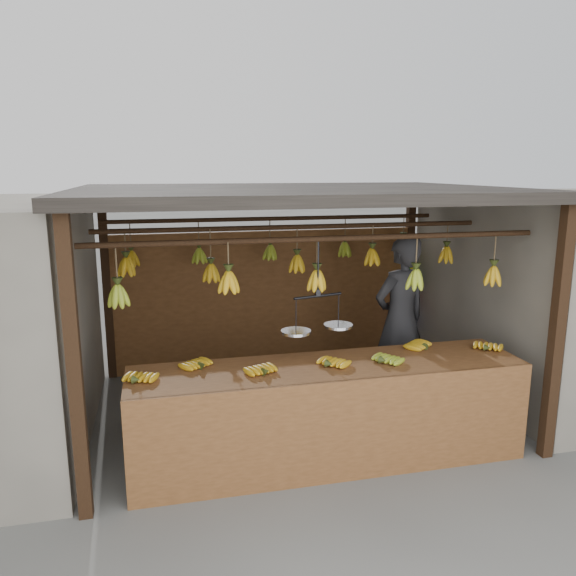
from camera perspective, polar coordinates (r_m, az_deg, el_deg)
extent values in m
plane|color=#5B5B57|center=(6.28, 0.64, -12.24)|extent=(80.00, 80.00, 0.00)
cube|color=black|center=(4.35, -20.85, -8.06)|extent=(0.10, 0.10, 2.30)
cube|color=black|center=(5.48, 25.62, -4.37)|extent=(0.10, 0.10, 2.30)
cube|color=black|center=(7.23, -17.91, 0.01)|extent=(0.10, 0.10, 2.30)
cube|color=black|center=(7.96, 12.12, 1.40)|extent=(0.10, 0.10, 2.30)
cube|color=black|center=(5.73, 0.70, 9.70)|extent=(4.30, 3.30, 0.10)
cylinder|color=black|center=(4.80, 3.59, 5.02)|extent=(4.00, 0.05, 0.05)
cylinder|color=black|center=(5.76, 0.69, 6.22)|extent=(4.00, 0.05, 0.05)
cylinder|color=black|center=(6.73, -1.38, 7.06)|extent=(4.00, 0.05, 0.05)
cube|color=brown|center=(7.39, -2.14, -1.14)|extent=(4.00, 0.06, 1.80)
cube|color=brown|center=(4.99, 4.19, -8.23)|extent=(3.48, 0.77, 0.08)
cube|color=brown|center=(4.81, 5.53, -14.35)|extent=(3.48, 0.04, 0.90)
cube|color=black|center=(4.67, -14.96, -16.19)|extent=(0.07, 0.07, 0.82)
cube|color=black|center=(5.58, 21.86, -11.83)|extent=(0.07, 0.07, 0.82)
cube|color=black|center=(5.27, -14.79, -12.76)|extent=(0.07, 0.07, 0.82)
cube|color=black|center=(6.09, 18.22, -9.51)|extent=(0.07, 0.07, 0.82)
ellipsoid|color=gold|center=(4.68, -15.15, -9.10)|extent=(0.25, 0.29, 0.06)
ellipsoid|color=gold|center=(4.90, -8.66, -7.85)|extent=(0.29, 0.30, 0.06)
ellipsoid|color=gold|center=(4.70, -2.26, -8.57)|extent=(0.25, 0.29, 0.06)
ellipsoid|color=gold|center=(4.88, 4.21, -7.81)|extent=(0.30, 0.30, 0.06)
ellipsoid|color=#92A523|center=(5.02, 9.61, -7.37)|extent=(0.30, 0.29, 0.06)
ellipsoid|color=gold|center=(5.51, 13.87, -5.81)|extent=(0.29, 0.30, 0.06)
ellipsoid|color=gold|center=(5.61, 19.57, -5.84)|extent=(0.29, 0.30, 0.06)
ellipsoid|color=#92A523|center=(4.70, -16.85, -0.77)|extent=(0.16, 0.16, 0.28)
ellipsoid|color=gold|center=(4.64, -6.04, 0.58)|extent=(0.16, 0.16, 0.28)
ellipsoid|color=gold|center=(4.89, 2.95, 0.78)|extent=(0.16, 0.16, 0.28)
ellipsoid|color=#92A523|center=(5.17, 12.80, 0.86)|extent=(0.16, 0.16, 0.28)
ellipsoid|color=gold|center=(5.57, 20.10, 1.18)|extent=(0.16, 0.16, 0.28)
ellipsoid|color=gold|center=(5.65, -16.09, 2.08)|extent=(0.16, 0.16, 0.28)
ellipsoid|color=gold|center=(5.65, -7.81, 1.53)|extent=(0.16, 0.16, 0.28)
ellipsoid|color=gold|center=(5.82, 0.92, 2.49)|extent=(0.16, 0.16, 0.28)
ellipsoid|color=gold|center=(6.04, 8.54, 3.13)|extent=(0.16, 0.16, 0.28)
ellipsoid|color=gold|center=(6.47, 15.77, 3.26)|extent=(0.16, 0.16, 0.28)
ellipsoid|color=gold|center=(6.66, -15.60, 2.90)|extent=(0.16, 0.16, 0.28)
ellipsoid|color=#92A523|center=(6.69, -8.99, 3.26)|extent=(0.16, 0.16, 0.28)
ellipsoid|color=#92A523|center=(6.81, -1.84, 3.63)|extent=(0.16, 0.16, 0.28)
ellipsoid|color=#92A523|center=(7.02, 5.78, 3.91)|extent=(0.16, 0.16, 0.28)
ellipsoid|color=gold|center=(7.33, 11.59, 4.38)|extent=(0.16, 0.16, 0.28)
cylinder|color=black|center=(4.82, 3.09, 2.07)|extent=(0.02, 0.02, 0.50)
cylinder|color=black|center=(4.87, 3.05, -0.82)|extent=(0.46, 0.13, 0.02)
cylinder|color=silver|center=(4.85, 0.81, -4.54)|extent=(0.25, 0.25, 0.02)
cylinder|color=silver|center=(5.06, 5.13, -3.89)|extent=(0.25, 0.25, 0.02)
imported|color=#262628|center=(6.35, 11.34, -3.20)|extent=(0.79, 0.63, 1.88)
cube|color=yellow|center=(7.76, 12.27, 3.03)|extent=(0.08, 0.26, 0.34)
cube|color=#199926|center=(7.79, 12.20, 1.52)|extent=(0.08, 0.26, 0.34)
cube|color=red|center=(7.86, 12.09, -0.99)|extent=(0.08, 0.26, 0.34)
cube|color=#1426BF|center=(7.93, 12.00, -3.02)|extent=(0.08, 0.26, 0.34)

